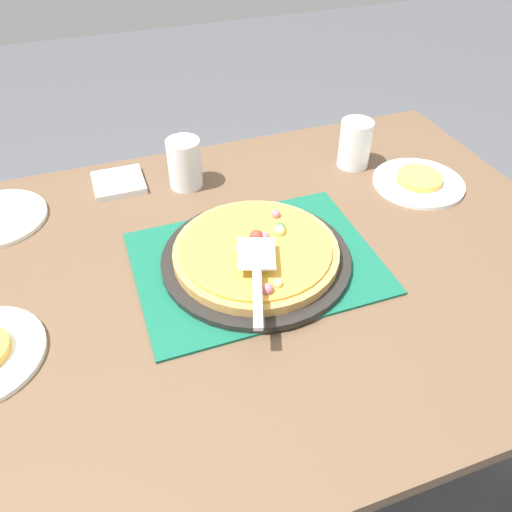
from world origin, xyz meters
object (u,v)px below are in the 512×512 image
Objects in this scene: pizza_server at (257,271)px; served_slice_left at (419,178)px; cup_far at (355,144)px; napkin_stack at (119,183)px; pizza at (256,251)px; pizza_pan at (256,259)px; plate_near_left at (418,183)px; cup_corner at (185,164)px.

served_slice_left is at bearing 24.75° from pizza_server.
napkin_stack is at bearing 169.92° from cup_far.
pizza_server reaches higher than pizza.
pizza is 1.42× the size of pizza_server.
pizza_pan is 0.46m from cup_far.
pizza_pan is 1.73× the size of plate_near_left.
pizza_server is 0.51m from napkin_stack.
cup_corner reaches higher than pizza.
pizza_pan is at bearing -60.07° from napkin_stack.
cup_far is 0.54m from pizza_server.
pizza_server reaches higher than served_slice_left.
pizza_server is at bearing -136.85° from cup_far.
pizza_pan is at bearing 134.51° from pizza.
pizza_server is at bearing -85.76° from cup_corner.
cup_far is at bearing 37.47° from pizza.
napkin_stack is (-0.16, 0.05, -0.05)m from cup_corner.
pizza_pan is at bearing -163.53° from plate_near_left.
cup_corner is at bearing 160.51° from served_slice_left.
plate_near_left is at bearing -51.97° from cup_far.
plate_near_left is 1.83× the size of cup_far.
napkin_stack is at bearing 160.71° from plate_near_left.
pizza_server is (-0.03, -0.09, 0.04)m from pizza.
pizza_server reaches higher than napkin_stack.
cup_corner is 0.17m from napkin_stack.
plate_near_left is at bearing 0.00° from served_slice_left.
pizza_pan is 3.45× the size of served_slice_left.
pizza_server is at bearing -109.13° from pizza.
napkin_stack is (-0.58, 0.10, -0.05)m from cup_far.
pizza_pan is 0.49m from served_slice_left.
served_slice_left is (0.47, 0.14, 0.01)m from pizza_pan.
cup_far is 0.43m from cup_corner.
served_slice_left is at bearing 16.54° from pizza.
napkin_stack is at bearing 111.66° from pizza_server.
pizza is at bearing -142.53° from cup_far.
pizza is 2.75× the size of napkin_stack.
cup_corner is (-0.06, 0.33, 0.05)m from pizza_pan.
cup_far reaches higher than served_slice_left.
pizza_pan is 3.17× the size of napkin_stack.
pizza is 1.50× the size of plate_near_left.
pizza is at bearing -163.46° from served_slice_left.
pizza_server is (-0.50, -0.23, 0.06)m from plate_near_left.
served_slice_left is 0.73m from napkin_stack.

